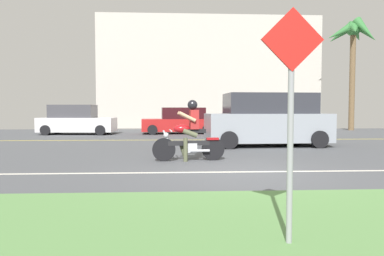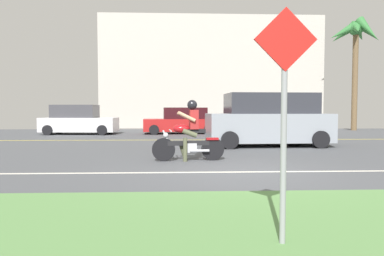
{
  "view_description": "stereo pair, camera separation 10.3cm",
  "coord_description": "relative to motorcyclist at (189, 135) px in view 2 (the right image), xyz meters",
  "views": [
    {
      "loc": [
        -1.48,
        -7.96,
        1.4
      ],
      "look_at": [
        -0.92,
        2.6,
        0.86
      ],
      "focal_mm": 33.29,
      "sensor_mm": 36.0,
      "label": 1
    },
    {
      "loc": [
        -1.38,
        -7.97,
        1.4
      ],
      "look_at": [
        -0.92,
        2.6,
        0.86
      ],
      "focal_mm": 33.29,
      "sensor_mm": 36.0,
      "label": 2
    }
  ],
  "objects": [
    {
      "name": "ground",
      "position": [
        1.04,
        1.24,
        -0.73
      ],
      "size": [
        56.0,
        30.0,
        0.04
      ],
      "primitive_type": "cube",
      "color": "#4C4F54"
    },
    {
      "name": "grass_median",
      "position": [
        1.04,
        -5.86,
        -0.68
      ],
      "size": [
        56.0,
        3.8,
        0.06
      ],
      "primitive_type": "cube",
      "color": "#5B8C4C",
      "rests_on": "ground"
    },
    {
      "name": "lane_line_near",
      "position": [
        1.04,
        -1.84,
        -0.7
      ],
      "size": [
        50.4,
        0.12,
        0.01
      ],
      "primitive_type": "cube",
      "color": "silver",
      "rests_on": "ground"
    },
    {
      "name": "lane_line_far",
      "position": [
        1.04,
        6.76,
        -0.7
      ],
      "size": [
        50.4,
        0.12,
        0.01
      ],
      "primitive_type": "cube",
      "color": "yellow",
      "rests_on": "ground"
    },
    {
      "name": "motorcyclist",
      "position": [
        0.0,
        0.0,
        0.0
      ],
      "size": [
        2.0,
        0.65,
        1.67
      ],
      "color": "black",
      "rests_on": "ground"
    },
    {
      "name": "suv_nearby",
      "position": [
        3.22,
        3.92,
        0.28
      ],
      "size": [
        4.9,
        2.38,
        2.03
      ],
      "color": "#8C939E",
      "rests_on": "ground"
    },
    {
      "name": "parked_car_0",
      "position": [
        -5.99,
        10.95,
        0.07
      ],
      "size": [
        4.28,
        2.07,
        1.68
      ],
      "color": "silver",
      "rests_on": "ground"
    },
    {
      "name": "parked_car_1",
      "position": [
        -0.04,
        11.19,
        0.01
      ],
      "size": [
        4.41,
        2.06,
        1.53
      ],
      "color": "#AD1E1E",
      "rests_on": "ground"
    },
    {
      "name": "palm_tree_0",
      "position": [
        11.8,
        14.05,
        5.55
      ],
      "size": [
        3.61,
        3.39,
        7.6
      ],
      "color": "brown",
      "rests_on": "ground"
    },
    {
      "name": "street_sign",
      "position": [
        0.72,
        -6.26,
        0.76
      ],
      "size": [
        0.62,
        0.06,
        2.39
      ],
      "color": "gray",
      "rests_on": "ground"
    },
    {
      "name": "building_far",
      "position": [
        2.39,
        19.24,
        3.6
      ],
      "size": [
        17.17,
        4.0,
        8.61
      ],
      "primitive_type": "cube",
      "color": "#BCB7AD",
      "rests_on": "ground"
    }
  ]
}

